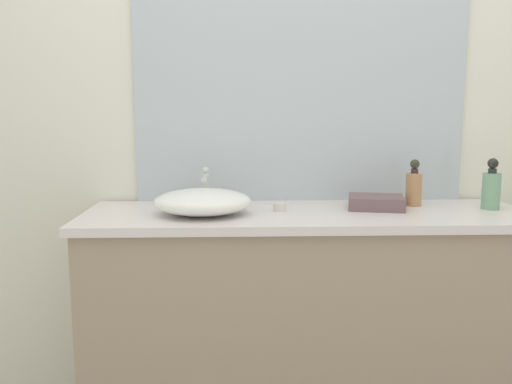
# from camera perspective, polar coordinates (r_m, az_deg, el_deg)

# --- Properties ---
(bathroom_wall_rear) EXTENTS (6.00, 0.06, 2.60)m
(bathroom_wall_rear) POSITION_cam_1_polar(r_m,az_deg,el_deg) (2.30, 3.22, 10.35)
(bathroom_wall_rear) COLOR silver
(bathroom_wall_rear) RESTS_ON ground
(vanity_counter) EXTENTS (1.70, 0.54, 0.85)m
(vanity_counter) POSITION_cam_1_polar(r_m,az_deg,el_deg) (2.15, 5.42, -13.32)
(vanity_counter) COLOR gray
(vanity_counter) RESTS_ON ground
(wall_mirror_panel) EXTENTS (1.39, 0.01, 1.03)m
(wall_mirror_panel) POSITION_cam_1_polar(r_m,az_deg,el_deg) (2.27, 4.87, 12.10)
(wall_mirror_panel) COLOR #B2BCC6
(wall_mirror_panel) RESTS_ON vanity_counter
(sink_basin) EXTENTS (0.36, 0.32, 0.09)m
(sink_basin) POSITION_cam_1_polar(r_m,az_deg,el_deg) (1.97, -5.76, -1.05)
(sink_basin) COLOR white
(sink_basin) RESTS_ON vanity_counter
(faucet) EXTENTS (0.03, 0.13, 0.16)m
(faucet) POSITION_cam_1_polar(r_m,az_deg,el_deg) (2.14, -5.47, 0.91)
(faucet) COLOR silver
(faucet) RESTS_ON vanity_counter
(soap_dispenser) EXTENTS (0.06, 0.06, 0.19)m
(soap_dispenser) POSITION_cam_1_polar(r_m,az_deg,el_deg) (2.23, 16.65, 0.57)
(soap_dispenser) COLOR #B27F54
(soap_dispenser) RESTS_ON vanity_counter
(lotion_bottle) EXTENTS (0.07, 0.07, 0.20)m
(lotion_bottle) POSITION_cam_1_polar(r_m,az_deg,el_deg) (2.26, 24.02, 0.39)
(lotion_bottle) COLOR gray
(lotion_bottle) RESTS_ON vanity_counter
(candle_jar) EXTENTS (0.05, 0.05, 0.03)m
(candle_jar) POSITION_cam_1_polar(r_m,az_deg,el_deg) (2.03, 2.57, -1.61)
(candle_jar) COLOR silver
(candle_jar) RESTS_ON vanity_counter
(folded_hand_towel) EXTENTS (0.24, 0.21, 0.05)m
(folded_hand_towel) POSITION_cam_1_polar(r_m,az_deg,el_deg) (2.13, 12.80, -1.08)
(folded_hand_towel) COLOR #6C5357
(folded_hand_towel) RESTS_ON vanity_counter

